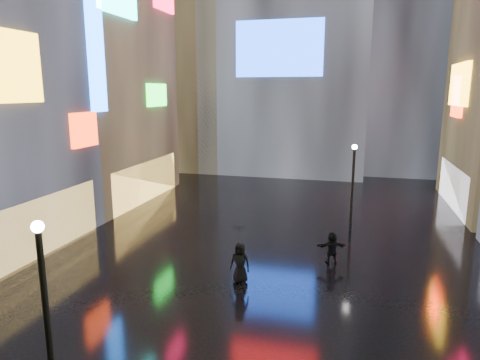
% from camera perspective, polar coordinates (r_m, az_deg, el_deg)
% --- Properties ---
extents(ground, '(140.00, 140.00, 0.00)m').
position_cam_1_polar(ground, '(24.63, 4.85, -7.75)').
color(ground, black).
rests_on(ground, ground).
extents(building_left_far, '(10.28, 12.00, 22.00)m').
position_cam_1_polar(building_left_far, '(35.21, -20.42, 15.57)').
color(building_left_far, black).
rests_on(building_left_far, ground).
extents(tower_flank_right, '(12.00, 12.00, 34.00)m').
position_cam_1_polar(tower_flank_right, '(49.92, 22.02, 21.10)').
color(tower_flank_right, black).
rests_on(tower_flank_right, ground).
extents(tower_flank_left, '(10.00, 10.00, 26.00)m').
position_cam_1_polar(tower_flank_left, '(48.58, -7.18, 17.34)').
color(tower_flank_left, black).
rests_on(tower_flank_left, ground).
extents(lamp_near, '(0.30, 0.30, 5.20)m').
position_cam_1_polar(lamp_near, '(12.04, -24.48, -15.27)').
color(lamp_near, black).
rests_on(lamp_near, ground).
extents(lamp_far, '(0.30, 0.30, 5.20)m').
position_cam_1_polar(lamp_far, '(25.92, 14.80, -0.35)').
color(lamp_far, black).
rests_on(lamp_far, ground).
extents(pedestrian_4, '(0.92, 0.63, 1.81)m').
position_cam_1_polar(pedestrian_4, '(18.88, -0.00, -10.99)').
color(pedestrian_4, black).
rests_on(pedestrian_4, ground).
extents(pedestrian_5, '(1.52, 0.87, 1.56)m').
position_cam_1_polar(pedestrian_5, '(21.38, 12.16, -8.84)').
color(pedestrian_5, black).
rests_on(pedestrian_5, ground).
extents(umbrella_2, '(1.11, 1.12, 0.80)m').
position_cam_1_polar(umbrella_2, '(18.41, -0.00, -7.24)').
color(umbrella_2, black).
rests_on(umbrella_2, pedestrian_4).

